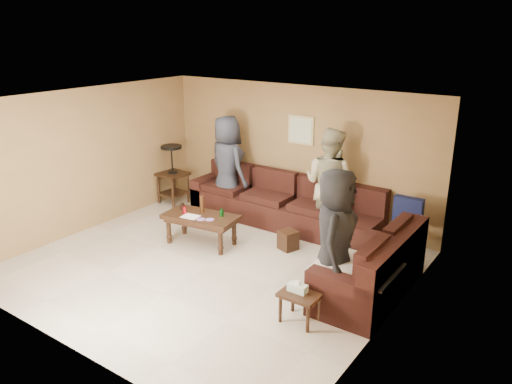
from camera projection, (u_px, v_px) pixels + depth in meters
room at (208, 160)px, 7.11m from camera, size 5.60×5.50×2.50m
sectional_sofa at (307, 226)px, 8.27m from camera, size 4.65×2.90×0.97m
coffee_table at (201, 220)px, 8.27m from camera, size 1.30×0.78×0.79m
end_table_left at (173, 173)px, 10.12m from camera, size 0.56×0.56×1.21m
side_table_right at (300, 296)px, 6.10m from camera, size 0.48×0.40×0.55m
waste_bin at (288, 240)px, 8.15m from camera, size 0.34×0.34×0.32m
wall_art at (301, 130)px, 8.97m from camera, size 0.52×0.04×0.52m
person_left at (227, 165)px, 9.51m from camera, size 1.07×0.86×1.91m
person_middle at (329, 184)px, 8.40m from camera, size 0.99×0.80×1.91m
person_right at (335, 237)px, 6.41m from camera, size 0.81×1.02×1.82m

